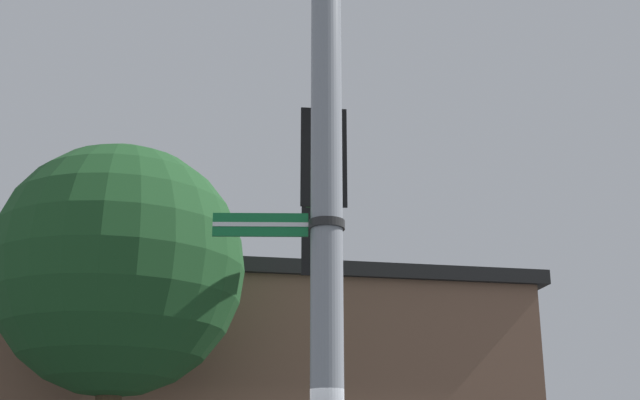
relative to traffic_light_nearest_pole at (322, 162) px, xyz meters
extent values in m
cylinder|color=gray|center=(-0.16, -1.92, -1.98)|extent=(0.30, 0.30, 6.69)
cylinder|color=gray|center=(0.11, 1.25, 0.81)|extent=(0.76, 6.35, 0.22)
cylinder|color=black|center=(0.00, -0.02, 0.61)|extent=(0.08, 0.08, 0.18)
cube|color=#194723|center=(0.00, -0.02, -0.01)|extent=(0.36, 0.30, 1.05)
sphere|color=#590F0F|center=(0.00, 0.17, 0.34)|extent=(0.22, 0.22, 0.22)
cube|color=#194723|center=(0.00, 0.19, 0.44)|extent=(0.24, 0.20, 0.03)
sphere|color=brown|center=(0.00, 0.17, -0.01)|extent=(0.22, 0.22, 0.22)
cube|color=#194723|center=(0.00, 0.19, 0.09)|extent=(0.24, 0.20, 0.03)
sphere|color=#1EE533|center=(0.00, 0.17, -0.36)|extent=(0.22, 0.22, 0.22)
cube|color=#194723|center=(0.00, 0.19, -0.26)|extent=(0.24, 0.20, 0.03)
cube|color=black|center=(0.00, -0.19, -0.01)|extent=(0.54, 0.03, 1.22)
cylinder|color=black|center=(0.30, 3.43, 0.61)|extent=(0.08, 0.08, 0.18)
cube|color=#194723|center=(0.30, 3.43, -0.01)|extent=(0.36, 0.30, 1.05)
sphere|color=#590F0F|center=(0.30, 3.62, 0.34)|extent=(0.22, 0.22, 0.22)
cube|color=#194723|center=(0.30, 3.64, 0.44)|extent=(0.24, 0.20, 0.03)
sphere|color=brown|center=(0.30, 3.62, -0.01)|extent=(0.22, 0.22, 0.22)
cube|color=#194723|center=(0.30, 3.64, 0.09)|extent=(0.24, 0.20, 0.03)
sphere|color=#1EE533|center=(0.30, 3.62, -0.36)|extent=(0.22, 0.22, 0.22)
cube|color=#194723|center=(0.30, 3.64, -0.26)|extent=(0.24, 0.20, 0.03)
cube|color=black|center=(0.30, 3.26, -0.01)|extent=(0.54, 0.03, 1.22)
cube|color=#147238|center=(-0.77, -1.87, -1.35)|extent=(0.88, 0.11, 0.22)
cube|color=white|center=(-0.77, -1.89, -1.35)|extent=(0.88, 0.08, 0.04)
cylinder|color=#262626|center=(-0.16, -1.92, -1.35)|extent=(0.34, 0.34, 0.08)
cube|color=black|center=(-1.11, 10.21, 0.43)|extent=(13.32, 7.73, 0.30)
sphere|color=#1E4C23|center=(-2.93, 4.85, -0.21)|extent=(4.23, 4.23, 4.23)
camera|label=1|loc=(-1.01, -9.42, -3.57)|focal=48.09mm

